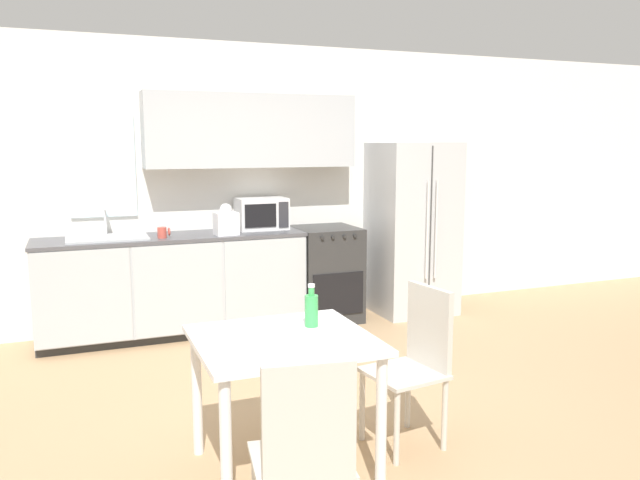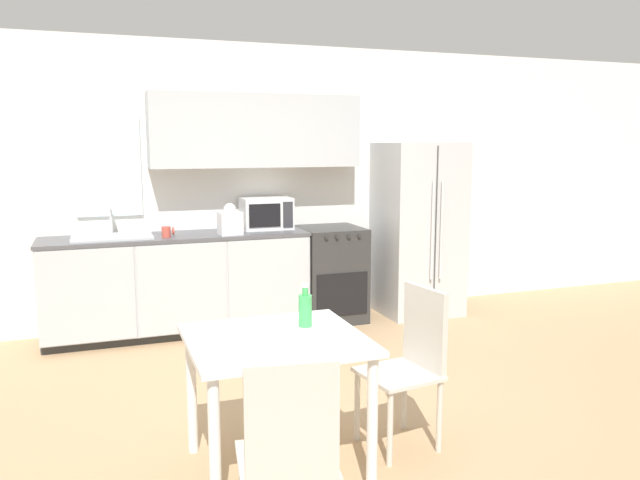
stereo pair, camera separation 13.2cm
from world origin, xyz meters
The scene contains 13 objects.
ground_plane centered at (0.00, 0.00, 0.00)m, with size 12.00×12.00×0.00m, color tan.
wall_back centered at (0.05, 2.34, 1.45)m, with size 12.00×0.38×2.70m.
kitchen_counter centered at (-0.49, 2.05, 0.47)m, with size 2.38×0.60×0.93m.
oven_range centered at (1.00, 2.04, 0.46)m, with size 0.60×0.64×0.93m.
refrigerator centered at (1.94, 1.99, 0.88)m, with size 0.78×0.75×1.76m.
kitchen_sink centered at (-1.05, 2.06, 0.94)m, with size 0.68×0.46×0.26m.
microwave centered at (0.38, 2.16, 1.08)m, with size 0.47×0.33×0.30m.
coffee_mug centered at (-0.59, 1.93, 0.98)m, with size 0.11×0.08×0.10m.
grocery_bag_0 centered at (-0.03, 1.91, 1.05)m, with size 0.21×0.19×0.29m.
dining_table centered at (-0.32, -0.61, 0.63)m, with size 0.91×0.84×0.75m.
dining_chair_near centered at (-0.49, -1.41, 0.54)m, with size 0.46×0.46×0.93m.
dining_chair_side centered at (0.52, -0.57, 0.54)m, with size 0.45×0.45×0.93m.
drink_bottle centered at (-0.11, -0.48, 0.85)m, with size 0.07×0.07×0.24m.
Camera 2 is at (-1.16, -3.65, 1.75)m, focal length 35.00 mm.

